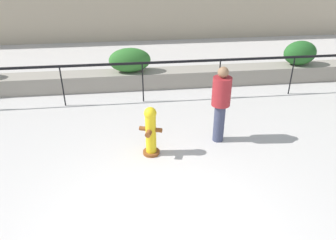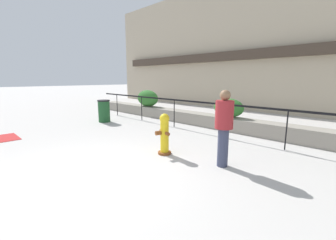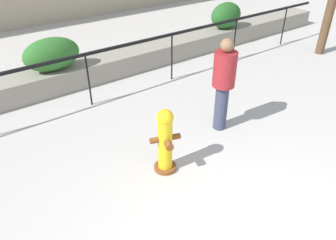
{
  "view_description": "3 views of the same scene",
  "coord_description": "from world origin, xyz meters",
  "px_view_note": "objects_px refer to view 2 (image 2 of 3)",
  "views": [
    {
      "loc": [
        -0.35,
        -3.49,
        3.91
      ],
      "look_at": [
        0.43,
        2.77,
        0.51
      ],
      "focal_mm": 35.0,
      "sensor_mm": 36.0,
      "label": 1
    },
    {
      "loc": [
        4.12,
        -1.67,
        1.97
      ],
      "look_at": [
        -0.42,
        2.84,
        0.78
      ],
      "focal_mm": 24.0,
      "sensor_mm": 36.0,
      "label": 2
    },
    {
      "loc": [
        -2.35,
        -0.96,
        3.42
      ],
      "look_at": [
        0.18,
        2.43,
        0.78
      ],
      "focal_mm": 35.0,
      "sensor_mm": 36.0,
      "label": 3
    }
  ],
  "objects_px": {
    "fire_hydrant": "(164,134)",
    "pedestrian": "(224,124)",
    "hedge_bush_0": "(148,98)",
    "trash_bin": "(104,111)",
    "hedge_bush_1": "(228,108)"
  },
  "relations": [
    {
      "from": "hedge_bush_0",
      "to": "trash_bin",
      "type": "distance_m",
      "value": 2.62
    },
    {
      "from": "hedge_bush_1",
      "to": "pedestrian",
      "type": "relative_size",
      "value": 0.72
    },
    {
      "from": "hedge_bush_1",
      "to": "fire_hydrant",
      "type": "relative_size",
      "value": 1.15
    },
    {
      "from": "hedge_bush_1",
      "to": "trash_bin",
      "type": "bearing_deg",
      "value": -151.88
    },
    {
      "from": "fire_hydrant",
      "to": "hedge_bush_1",
      "type": "bearing_deg",
      "value": 95.03
    },
    {
      "from": "pedestrian",
      "to": "trash_bin",
      "type": "distance_m",
      "value": 6.77
    },
    {
      "from": "hedge_bush_0",
      "to": "hedge_bush_1",
      "type": "bearing_deg",
      "value": 0.0
    },
    {
      "from": "pedestrian",
      "to": "hedge_bush_0",
      "type": "bearing_deg",
      "value": 153.31
    },
    {
      "from": "fire_hydrant",
      "to": "pedestrian",
      "type": "bearing_deg",
      "value": 13.1
    },
    {
      "from": "fire_hydrant",
      "to": "pedestrian",
      "type": "xyz_separation_m",
      "value": [
        1.53,
        0.36,
        0.44
      ]
    },
    {
      "from": "hedge_bush_1",
      "to": "trash_bin",
      "type": "relative_size",
      "value": 1.23
    },
    {
      "from": "hedge_bush_1",
      "to": "trash_bin",
      "type": "distance_m",
      "value": 5.51
    },
    {
      "from": "hedge_bush_0",
      "to": "fire_hydrant",
      "type": "relative_size",
      "value": 1.37
    },
    {
      "from": "trash_bin",
      "to": "fire_hydrant",
      "type": "bearing_deg",
      "value": -12.41
    },
    {
      "from": "hedge_bush_0",
      "to": "hedge_bush_1",
      "type": "xyz_separation_m",
      "value": [
        4.85,
        0.0,
        -0.07
      ]
    }
  ]
}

